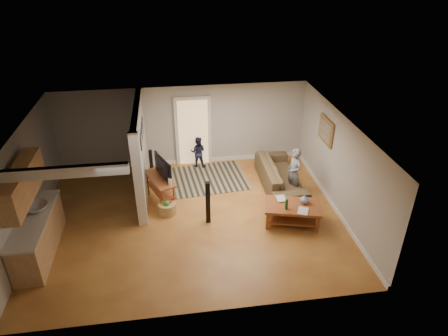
{
  "coord_description": "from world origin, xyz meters",
  "views": [
    {
      "loc": [
        -0.36,
        -8.24,
        6.05
      ],
      "look_at": [
        0.9,
        0.51,
        1.1
      ],
      "focal_mm": 32.0,
      "sensor_mm": 36.0,
      "label": 1
    }
  ],
  "objects_px": {
    "coffee_table": "(293,209)",
    "toddler": "(198,166)",
    "sofa": "(280,187)",
    "child": "(292,193)",
    "speaker_left": "(208,202)",
    "speaker_right": "(152,165)",
    "tv_console": "(160,180)",
    "toy_basket": "(167,208)"
  },
  "relations": [
    {
      "from": "sofa",
      "to": "coffee_table",
      "type": "xyz_separation_m",
      "value": [
        -0.14,
        -1.66,
        0.41
      ]
    },
    {
      "from": "coffee_table",
      "to": "speaker_left",
      "type": "height_order",
      "value": "speaker_left"
    },
    {
      "from": "coffee_table",
      "to": "speaker_left",
      "type": "bearing_deg",
      "value": 170.79
    },
    {
      "from": "speaker_right",
      "to": "toddler",
      "type": "relative_size",
      "value": 0.96
    },
    {
      "from": "child",
      "to": "toddler",
      "type": "bearing_deg",
      "value": -144.03
    },
    {
      "from": "coffee_table",
      "to": "child",
      "type": "height_order",
      "value": "coffee_table"
    },
    {
      "from": "speaker_left",
      "to": "toy_basket",
      "type": "bearing_deg",
      "value": 157.25
    },
    {
      "from": "speaker_right",
      "to": "child",
      "type": "relative_size",
      "value": 0.69
    },
    {
      "from": "toddler",
      "to": "sofa",
      "type": "bearing_deg",
      "value": 158.04
    },
    {
      "from": "sofa",
      "to": "toddler",
      "type": "relative_size",
      "value": 2.54
    },
    {
      "from": "speaker_left",
      "to": "toddler",
      "type": "height_order",
      "value": "speaker_left"
    },
    {
      "from": "child",
      "to": "toy_basket",
      "type": "bearing_deg",
      "value": -98.12
    },
    {
      "from": "coffee_table",
      "to": "speaker_left",
      "type": "relative_size",
      "value": 1.31
    },
    {
      "from": "coffee_table",
      "to": "speaker_left",
      "type": "xyz_separation_m",
      "value": [
        -2.06,
        0.33,
        0.16
      ]
    },
    {
      "from": "sofa",
      "to": "toddler",
      "type": "distance_m",
      "value": 2.7
    },
    {
      "from": "toy_basket",
      "to": "tv_console",
      "type": "bearing_deg",
      "value": 103.99
    },
    {
      "from": "coffee_table",
      "to": "child",
      "type": "bearing_deg",
      "value": 73.14
    },
    {
      "from": "speaker_left",
      "to": "speaker_right",
      "type": "distance_m",
      "value": 2.7
    },
    {
      "from": "toy_basket",
      "to": "speaker_left",
      "type": "bearing_deg",
      "value": -26.7
    },
    {
      "from": "child",
      "to": "toddler",
      "type": "relative_size",
      "value": 1.39
    },
    {
      "from": "coffee_table",
      "to": "tv_console",
      "type": "relative_size",
      "value": 1.17
    },
    {
      "from": "speaker_left",
      "to": "speaker_right",
      "type": "xyz_separation_m",
      "value": [
        -1.4,
        2.31,
        -0.1
      ]
    },
    {
      "from": "coffee_table",
      "to": "toddler",
      "type": "xyz_separation_m",
      "value": [
        -2.06,
        3.23,
        -0.41
      ]
    },
    {
      "from": "toy_basket",
      "to": "toddler",
      "type": "relative_size",
      "value": 0.48
    },
    {
      "from": "coffee_table",
      "to": "toddler",
      "type": "relative_size",
      "value": 1.51
    },
    {
      "from": "coffee_table",
      "to": "tv_console",
      "type": "xyz_separation_m",
      "value": [
        -3.2,
        1.38,
        0.28
      ]
    },
    {
      "from": "sofa",
      "to": "speaker_left",
      "type": "bearing_deg",
      "value": 121.8
    },
    {
      "from": "speaker_right",
      "to": "toy_basket",
      "type": "bearing_deg",
      "value": -72.13
    },
    {
      "from": "coffee_table",
      "to": "child",
      "type": "xyz_separation_m",
      "value": [
        0.39,
        1.29,
        -0.41
      ]
    },
    {
      "from": "speaker_left",
      "to": "toddler",
      "type": "xyz_separation_m",
      "value": [
        0.01,
        2.9,
        -0.57
      ]
    },
    {
      "from": "coffee_table",
      "to": "toy_basket",
      "type": "height_order",
      "value": "coffee_table"
    },
    {
      "from": "coffee_table",
      "to": "toy_basket",
      "type": "bearing_deg",
      "value": 164.71
    },
    {
      "from": "sofa",
      "to": "child",
      "type": "bearing_deg",
      "value": -144.58
    },
    {
      "from": "tv_console",
      "to": "speaker_left",
      "type": "relative_size",
      "value": 1.12
    },
    {
      "from": "toy_basket",
      "to": "toddler",
      "type": "xyz_separation_m",
      "value": [
        1.01,
        2.4,
        -0.17
      ]
    },
    {
      "from": "speaker_left",
      "to": "coffee_table",
      "type": "bearing_deg",
      "value": -5.27
    },
    {
      "from": "tv_console",
      "to": "toddler",
      "type": "height_order",
      "value": "tv_console"
    },
    {
      "from": "toy_basket",
      "to": "speaker_right",
      "type": "bearing_deg",
      "value": 102.49
    },
    {
      "from": "coffee_table",
      "to": "speaker_left",
      "type": "distance_m",
      "value": 2.1
    },
    {
      "from": "tv_console",
      "to": "toddler",
      "type": "relative_size",
      "value": 1.29
    },
    {
      "from": "speaker_left",
      "to": "speaker_right",
      "type": "bearing_deg",
      "value": 125.19
    },
    {
      "from": "speaker_left",
      "to": "toddler",
      "type": "bearing_deg",
      "value": 93.81
    }
  ]
}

